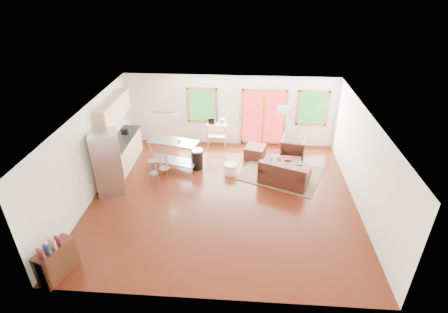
# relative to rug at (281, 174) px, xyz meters

# --- Properties ---
(floor) EXTENTS (7.50, 7.00, 0.02)m
(floor) POSITION_rel_rug_xyz_m (-1.76, -1.40, -0.02)
(floor) COLOR #3C1308
(floor) RESTS_ON ground
(ceiling) EXTENTS (7.50, 7.00, 0.02)m
(ceiling) POSITION_rel_rug_xyz_m (-1.76, -1.40, 2.60)
(ceiling) COLOR white
(ceiling) RESTS_ON ground
(back_wall) EXTENTS (7.50, 0.02, 2.60)m
(back_wall) POSITION_rel_rug_xyz_m (-1.76, 2.11, 1.29)
(back_wall) COLOR white
(back_wall) RESTS_ON ground
(left_wall) EXTENTS (0.02, 7.00, 2.60)m
(left_wall) POSITION_rel_rug_xyz_m (-5.52, -1.40, 1.29)
(left_wall) COLOR white
(left_wall) RESTS_ON ground
(right_wall) EXTENTS (0.02, 7.00, 2.60)m
(right_wall) POSITION_rel_rug_xyz_m (2.00, -1.40, 1.29)
(right_wall) COLOR white
(right_wall) RESTS_ON ground
(front_wall) EXTENTS (7.50, 0.02, 2.60)m
(front_wall) POSITION_rel_rug_xyz_m (-1.76, -4.91, 1.29)
(front_wall) COLOR white
(front_wall) RESTS_ON ground
(window_left) EXTENTS (1.10, 0.05, 1.30)m
(window_left) POSITION_rel_rug_xyz_m (-2.76, 2.06, 1.49)
(window_left) COLOR #1E4F19
(window_left) RESTS_ON back_wall
(french_doors) EXTENTS (1.60, 0.05, 2.10)m
(french_doors) POSITION_rel_rug_xyz_m (-0.56, 2.06, 1.09)
(french_doors) COLOR #A22120
(french_doors) RESTS_ON back_wall
(window_right) EXTENTS (1.10, 0.05, 1.30)m
(window_right) POSITION_rel_rug_xyz_m (1.14, 2.06, 1.49)
(window_right) COLOR #1E4F19
(window_right) RESTS_ON back_wall
(rug) EXTENTS (2.96, 2.65, 0.02)m
(rug) POSITION_rel_rug_xyz_m (0.00, 0.00, 0.00)
(rug) COLOR #4E603F
(rug) RESTS_ON floor
(loveseat) EXTENTS (1.65, 1.30, 0.78)m
(loveseat) POSITION_rel_rug_xyz_m (0.03, -0.53, 0.29)
(loveseat) COLOR #331610
(loveseat) RESTS_ON floor
(coffee_table) EXTENTS (0.96, 0.60, 0.37)m
(coffee_table) POSITION_rel_rug_xyz_m (0.19, 0.31, 0.31)
(coffee_table) COLOR #3C1F11
(coffee_table) RESTS_ON floor
(armchair) EXTENTS (0.92, 0.88, 0.81)m
(armchair) POSITION_rel_rug_xyz_m (0.47, 1.19, 0.39)
(armchair) COLOR #331610
(armchair) RESTS_ON floor
(ottoman) EXTENTS (0.80, 0.80, 0.43)m
(ottoman) POSITION_rel_rug_xyz_m (-0.83, 1.05, 0.20)
(ottoman) COLOR #331610
(ottoman) RESTS_ON floor
(pouf) EXTENTS (0.52, 0.52, 0.36)m
(pouf) POSITION_rel_rug_xyz_m (-1.62, -0.08, 0.17)
(pouf) COLOR silver
(pouf) RESTS_ON floor
(vase) EXTENTS (0.21, 0.22, 0.30)m
(vase) POSITION_rel_rug_xyz_m (-0.08, 0.31, 0.50)
(vase) COLOR silver
(vase) RESTS_ON coffee_table
(book) EXTENTS (0.21, 0.05, 0.28)m
(book) POSITION_rel_rug_xyz_m (0.12, 0.35, 0.53)
(book) COLOR maroon
(book) RESTS_ON coffee_table
(cabinets) EXTENTS (0.64, 2.24, 2.30)m
(cabinets) POSITION_rel_rug_xyz_m (-5.25, 0.30, 0.92)
(cabinets) COLOR tan
(cabinets) RESTS_ON floor
(refrigerator) EXTENTS (0.98, 0.97, 1.90)m
(refrigerator) POSITION_rel_rug_xyz_m (-5.10, -1.26, 0.94)
(refrigerator) COLOR #B7BABC
(refrigerator) RESTS_ON floor
(island) EXTENTS (1.68, 1.00, 1.00)m
(island) POSITION_rel_rug_xyz_m (-3.47, 0.16, 0.67)
(island) COLOR #B7BABC
(island) RESTS_ON floor
(cup) EXTENTS (0.12, 0.10, 0.12)m
(cup) POSITION_rel_rug_xyz_m (-3.27, 0.11, 1.00)
(cup) COLOR white
(cup) RESTS_ON island
(bar_stool_a) EXTENTS (0.38, 0.38, 0.68)m
(bar_stool_a) POSITION_rel_rug_xyz_m (-4.00, -0.55, 0.49)
(bar_stool_a) COLOR #B7BABC
(bar_stool_a) RESTS_ON floor
(bar_stool_b) EXTENTS (0.41, 0.41, 0.78)m
(bar_stool_b) POSITION_rel_rug_xyz_m (-3.74, -0.29, 0.57)
(bar_stool_b) COLOR #B7BABC
(bar_stool_b) RESTS_ON floor
(trash_can) EXTENTS (0.41, 0.41, 0.69)m
(trash_can) POSITION_rel_rug_xyz_m (-2.73, 0.19, 0.34)
(trash_can) COLOR black
(trash_can) RESTS_ON floor
(kitchen_cart) EXTENTS (0.75, 0.50, 1.12)m
(kitchen_cart) POSITION_rel_rug_xyz_m (-2.25, 1.87, 0.76)
(kitchen_cart) COLOR tan
(kitchen_cart) RESTS_ON floor
(bookshelf) EXTENTS (0.61, 0.94, 1.04)m
(bookshelf) POSITION_rel_rug_xyz_m (-5.11, -4.51, 0.39)
(bookshelf) COLOR #3C1F11
(bookshelf) RESTS_ON floor
(ceiling_flush) EXTENTS (0.35, 0.35, 0.12)m
(ceiling_flush) POSITION_rel_rug_xyz_m (-0.16, -0.80, 2.52)
(ceiling_flush) COLOR white
(ceiling_flush) RESTS_ON ceiling
(pendant_light) EXTENTS (0.80, 0.18, 0.79)m
(pendant_light) POSITION_rel_rug_xyz_m (-3.66, 0.10, 1.89)
(pendant_light) COLOR gray
(pendant_light) RESTS_ON ceiling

